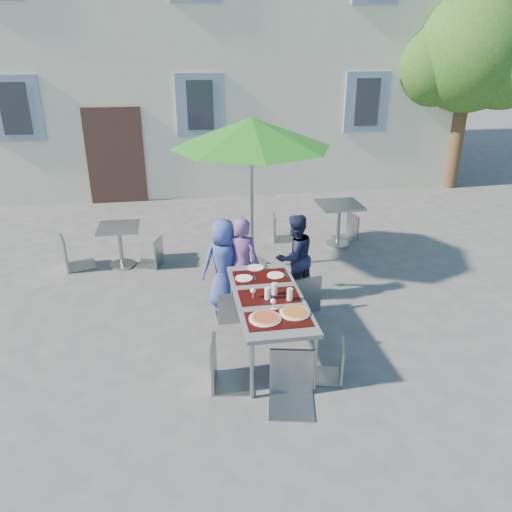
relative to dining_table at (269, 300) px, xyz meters
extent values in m
plane|color=#464749|center=(-0.35, -0.73, -0.70)|extent=(90.00, 90.00, 0.00)
cube|color=beige|center=(-0.35, 10.77, 2.80)|extent=(13.00, 8.00, 7.00)
cube|color=#40271F|center=(-2.35, 6.74, 0.40)|extent=(1.30, 0.06, 2.20)
cube|color=gray|center=(-4.35, 6.74, 1.50)|extent=(1.10, 0.06, 1.40)
cube|color=#262B33|center=(-4.35, 6.72, 1.50)|extent=(0.60, 0.04, 1.10)
cube|color=gray|center=(-0.35, 6.74, 1.50)|extent=(1.10, 0.06, 1.40)
cube|color=#262B33|center=(-0.35, 6.72, 1.50)|extent=(0.60, 0.04, 1.10)
cube|color=gray|center=(3.65, 6.74, 1.50)|extent=(1.10, 0.06, 1.40)
cube|color=#262B33|center=(3.65, 6.72, 1.50)|extent=(0.60, 0.04, 1.10)
cylinder|color=#4D3A21|center=(6.15, 6.77, 0.70)|extent=(0.36, 0.36, 2.80)
sphere|color=#205115|center=(6.15, 6.77, 2.60)|extent=(2.80, 2.80, 2.80)
sphere|color=#205115|center=(5.35, 7.07, 2.30)|extent=(2.00, 2.00, 2.00)
sphere|color=#205115|center=(6.85, 6.37, 2.40)|extent=(2.20, 2.20, 2.20)
sphere|color=#205115|center=(6.35, 7.37, 3.10)|extent=(1.80, 1.80, 1.80)
cube|color=#45464A|center=(0.00, 0.00, 0.03)|extent=(0.80, 1.85, 0.05)
cylinder|color=gray|center=(-0.34, -0.86, -0.35)|extent=(0.05, 0.05, 0.70)
cylinder|color=gray|center=(0.34, -0.86, -0.35)|extent=(0.05, 0.05, 0.70)
cylinder|color=gray|center=(-0.34, 0.86, -0.35)|extent=(0.05, 0.05, 0.70)
cylinder|color=gray|center=(0.34, 0.86, -0.35)|extent=(0.05, 0.05, 0.70)
cube|color=black|center=(0.00, -0.55, 0.06)|extent=(0.70, 0.42, 0.01)
cube|color=black|center=(0.00, 0.00, 0.06)|extent=(0.70, 0.42, 0.01)
cube|color=black|center=(0.00, 0.55, 0.06)|extent=(0.70, 0.42, 0.01)
cylinder|color=white|center=(-0.14, -0.52, 0.07)|extent=(0.36, 0.36, 0.01)
cylinder|color=tan|center=(-0.14, -0.52, 0.08)|extent=(0.32, 0.32, 0.01)
cylinder|color=maroon|center=(-0.14, -0.52, 0.09)|extent=(0.28, 0.28, 0.01)
cylinder|color=white|center=(0.20, -0.45, 0.07)|extent=(0.34, 0.34, 0.01)
cylinder|color=tan|center=(0.20, -0.45, 0.08)|extent=(0.30, 0.30, 0.01)
cylinder|color=#952B0A|center=(0.20, -0.45, 0.09)|extent=(0.26, 0.26, 0.01)
cylinder|color=silver|center=(-0.03, -0.07, 0.13)|extent=(0.07, 0.07, 0.15)
cylinder|color=silver|center=(0.07, 0.03, 0.13)|extent=(0.07, 0.07, 0.15)
cylinder|color=silver|center=(0.22, -0.13, 0.13)|extent=(0.07, 0.07, 0.15)
cylinder|color=silver|center=(-0.20, -0.02, 0.06)|extent=(0.06, 0.06, 0.00)
cylinder|color=silver|center=(-0.20, -0.02, 0.09)|extent=(0.01, 0.01, 0.08)
sphere|color=silver|center=(-0.20, -0.02, 0.15)|extent=(0.06, 0.06, 0.06)
cylinder|color=silver|center=(-0.01, -0.31, 0.06)|extent=(0.06, 0.06, 0.00)
cylinder|color=silver|center=(-0.01, -0.31, 0.09)|extent=(0.01, 0.01, 0.08)
sphere|color=silver|center=(-0.01, -0.31, 0.15)|extent=(0.06, 0.06, 0.06)
cylinder|color=white|center=(-0.23, 0.52, 0.06)|extent=(0.22, 0.22, 0.01)
cube|color=#B7B9BF|center=(-0.09, 0.52, 0.06)|extent=(0.02, 0.18, 0.00)
cylinder|color=white|center=(0.19, 0.54, 0.06)|extent=(0.22, 0.22, 0.01)
cube|color=#B7B9BF|center=(0.33, 0.54, 0.06)|extent=(0.02, 0.18, 0.00)
cylinder|color=white|center=(-0.03, 0.81, 0.06)|extent=(0.22, 0.22, 0.01)
cube|color=#B7B9BF|center=(0.11, 0.81, 0.06)|extent=(0.02, 0.18, 0.00)
imported|color=#364695|center=(-0.41, 1.27, -0.05)|extent=(0.70, 0.53, 1.30)
imported|color=#663D7C|center=(-0.16, 1.17, -0.02)|extent=(0.58, 0.48, 1.35)
imported|color=#1B1F3B|center=(0.63, 1.33, -0.05)|extent=(0.72, 0.59, 1.29)
cube|color=gray|center=(-0.38, 0.89, -0.29)|extent=(0.39, 0.39, 0.03)
cube|color=gray|center=(-0.37, 0.71, -0.07)|extent=(0.38, 0.04, 0.45)
cylinder|color=gray|center=(-0.22, 1.05, -0.50)|extent=(0.02, 0.02, 0.39)
cylinder|color=gray|center=(-0.54, 1.04, -0.50)|extent=(0.02, 0.02, 0.39)
cylinder|color=gray|center=(-0.21, 0.73, -0.50)|extent=(0.02, 0.02, 0.39)
cylinder|color=gray|center=(-0.54, 0.72, -0.50)|extent=(0.02, 0.02, 0.39)
cube|color=gray|center=(-0.12, 1.05, -0.29)|extent=(0.47, 0.47, 0.03)
cube|color=gray|center=(-0.07, 0.88, -0.07)|extent=(0.37, 0.13, 0.45)
cylinder|color=gray|center=(-0.01, 1.25, -0.50)|extent=(0.02, 0.02, 0.40)
cylinder|color=gray|center=(-0.32, 1.16, -0.50)|extent=(0.02, 0.02, 0.40)
cylinder|color=gray|center=(0.08, 0.94, -0.50)|extent=(0.02, 0.02, 0.40)
cylinder|color=gray|center=(-0.23, 0.85, -0.50)|extent=(0.02, 0.02, 0.40)
cube|color=gray|center=(0.63, 1.02, -0.20)|extent=(0.55, 0.55, 0.03)
cube|color=gray|center=(0.68, 0.81, 0.07)|extent=(0.46, 0.13, 0.55)
cylinder|color=gray|center=(0.78, 1.26, -0.45)|extent=(0.02, 0.02, 0.48)
cylinder|color=gray|center=(0.40, 1.17, -0.45)|extent=(0.02, 0.02, 0.48)
cylinder|color=gray|center=(0.87, 0.87, -0.45)|extent=(0.02, 0.02, 0.48)
cylinder|color=gray|center=(0.48, 0.79, -0.45)|extent=(0.02, 0.02, 0.48)
cube|color=gray|center=(-0.51, -0.59, -0.21)|extent=(0.52, 0.52, 0.03)
cube|color=gray|center=(-0.72, -0.56, 0.06)|extent=(0.10, 0.46, 0.54)
cylinder|color=gray|center=(-0.34, -0.82, -0.46)|extent=(0.02, 0.02, 0.48)
cylinder|color=gray|center=(-0.28, -0.43, -0.46)|extent=(0.02, 0.02, 0.48)
cylinder|color=gray|center=(-0.73, -0.76, -0.46)|extent=(0.02, 0.02, 0.48)
cylinder|color=gray|center=(-0.67, -0.37, -0.46)|extent=(0.02, 0.02, 0.48)
cube|color=gray|center=(0.54, -0.64, -0.30)|extent=(0.47, 0.47, 0.03)
cube|color=gray|center=(0.71, -0.69, -0.07)|extent=(0.14, 0.37, 0.45)
cylinder|color=gray|center=(0.43, -0.44, -0.50)|extent=(0.02, 0.02, 0.39)
cylinder|color=gray|center=(0.34, -0.74, -0.50)|extent=(0.02, 0.02, 0.39)
cylinder|color=gray|center=(0.74, -0.53, -0.50)|extent=(0.02, 0.02, 0.39)
cylinder|color=gray|center=(0.64, -0.84, -0.50)|extent=(0.02, 0.02, 0.39)
cube|color=gray|center=(0.04, -1.07, -0.19)|extent=(0.56, 0.56, 0.03)
cube|color=gray|center=(0.09, -0.86, 0.09)|extent=(0.47, 0.13, 0.56)
cylinder|color=gray|center=(-0.20, -1.23, -0.45)|extent=(0.02, 0.02, 0.49)
cylinder|color=gray|center=(0.20, -1.31, -0.45)|extent=(0.02, 0.02, 0.49)
cylinder|color=gray|center=(-0.11, -0.84, -0.45)|extent=(0.02, 0.02, 0.49)
cylinder|color=gray|center=(0.28, -0.92, -0.45)|extent=(0.02, 0.02, 0.49)
cylinder|color=#B7B9BF|center=(0.18, 2.47, -0.65)|extent=(0.50, 0.50, 0.10)
cylinder|color=gray|center=(0.18, 2.47, 0.46)|extent=(0.06, 0.06, 2.31)
cone|color=#20781A|center=(0.18, 2.47, 1.56)|extent=(2.50, 2.50, 0.45)
cylinder|color=#B7B9BF|center=(-1.99, 2.91, -0.68)|extent=(0.44, 0.44, 0.04)
cylinder|color=gray|center=(-1.99, 2.91, -0.36)|extent=(0.06, 0.06, 0.67)
cube|color=gray|center=(-1.99, 2.91, 0.00)|extent=(0.67, 0.67, 0.04)
cube|color=gray|center=(-2.70, 3.00, -0.19)|extent=(0.59, 0.59, 0.03)
cube|color=gray|center=(-2.92, 2.94, 0.09)|extent=(0.17, 0.46, 0.56)
cylinder|color=gray|center=(-2.45, 2.87, -0.45)|extent=(0.02, 0.02, 0.49)
cylinder|color=gray|center=(-2.57, 3.26, -0.45)|extent=(0.02, 0.02, 0.49)
cylinder|color=gray|center=(-2.83, 2.75, -0.45)|extent=(0.02, 0.02, 0.49)
cylinder|color=gray|center=(-2.95, 3.13, -0.45)|extent=(0.02, 0.02, 0.49)
cube|color=#91969C|center=(-1.55, 2.88, -0.26)|extent=(0.50, 0.50, 0.03)
cube|color=#91969C|center=(-1.37, 2.83, -0.02)|extent=(0.15, 0.39, 0.48)
cylinder|color=#91969C|center=(-1.66, 3.10, -0.49)|extent=(0.02, 0.02, 0.42)
cylinder|color=#91969C|center=(-1.77, 2.77, -0.49)|extent=(0.02, 0.02, 0.42)
cylinder|color=#91969C|center=(-1.33, 3.00, -0.49)|extent=(0.02, 0.02, 0.42)
cylinder|color=#91969C|center=(-1.44, 2.67, -0.49)|extent=(0.02, 0.02, 0.42)
cylinder|color=#B7B9BF|center=(1.93, 3.22, -0.67)|extent=(0.44, 0.44, 0.04)
cylinder|color=gray|center=(1.93, 3.22, -0.32)|extent=(0.06, 0.06, 0.76)
cube|color=gray|center=(1.93, 3.22, 0.09)|extent=(0.76, 0.76, 0.04)
cube|color=gray|center=(1.00, 3.67, -0.26)|extent=(0.45, 0.45, 0.03)
cube|color=gray|center=(0.81, 3.69, -0.02)|extent=(0.08, 0.41, 0.48)
cylinder|color=gray|center=(1.15, 3.47, -0.48)|extent=(0.02, 0.02, 0.42)
cylinder|color=gray|center=(1.19, 3.82, -0.48)|extent=(0.02, 0.02, 0.42)
cylinder|color=gray|center=(0.80, 3.52, -0.48)|extent=(0.02, 0.02, 0.42)
cylinder|color=gray|center=(0.85, 3.86, -0.48)|extent=(0.02, 0.02, 0.42)
cube|color=gray|center=(2.16, 3.54, -0.28)|extent=(0.48, 0.48, 0.03)
cube|color=gray|center=(2.34, 3.59, -0.05)|extent=(0.13, 0.38, 0.46)
cylinder|color=gray|center=(1.96, 3.66, -0.49)|extent=(0.02, 0.02, 0.41)
cylinder|color=gray|center=(2.04, 3.33, -0.49)|extent=(0.02, 0.02, 0.41)
cylinder|color=gray|center=(2.28, 3.74, -0.49)|extent=(0.02, 0.02, 0.41)
cylinder|color=gray|center=(2.36, 3.42, -0.49)|extent=(0.02, 0.02, 0.41)
camera|label=1|loc=(-1.00, -5.15, 2.82)|focal=35.00mm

